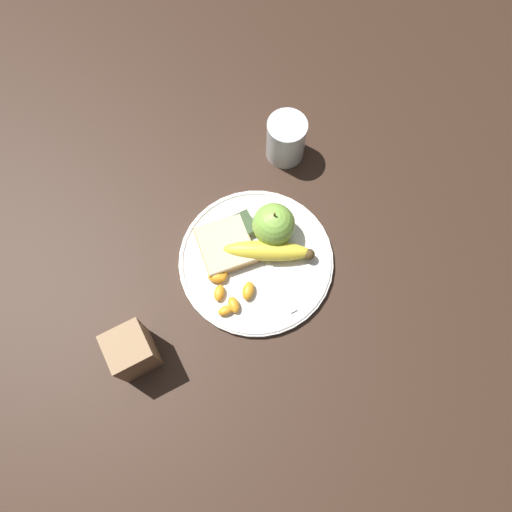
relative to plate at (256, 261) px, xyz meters
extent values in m
plane|color=#332116|center=(0.00, 0.00, -0.01)|extent=(3.00, 3.00, 0.00)
cylinder|color=silver|center=(0.00, 0.00, 0.00)|extent=(0.28, 0.28, 0.01)
torus|color=silver|center=(0.00, 0.00, 0.00)|extent=(0.27, 0.27, 0.01)
cylinder|color=silver|center=(0.18, -0.16, 0.04)|extent=(0.08, 0.08, 0.09)
cylinder|color=yellow|center=(0.18, -0.16, 0.03)|extent=(0.07, 0.07, 0.08)
sphere|color=#84BC47|center=(0.03, -0.05, 0.04)|extent=(0.08, 0.08, 0.08)
cylinder|color=brown|center=(0.03, -0.05, 0.09)|extent=(0.00, 0.00, 0.01)
ellipsoid|color=yellow|center=(0.00, -0.02, 0.02)|extent=(0.11, 0.16, 0.04)
sphere|color=#473319|center=(-0.04, -0.09, 0.02)|extent=(0.02, 0.02, 0.02)
cube|color=#AB8751|center=(0.05, 0.04, 0.02)|extent=(0.11, 0.10, 0.02)
cube|color=beige|center=(0.05, 0.04, 0.02)|extent=(0.10, 0.10, 0.02)
cube|color=silver|center=(-0.05, -0.01, 0.01)|extent=(0.13, 0.01, 0.00)
cube|color=silver|center=(0.04, -0.02, 0.01)|extent=(0.05, 0.03, 0.00)
cube|color=silver|center=(0.07, -0.01, 0.01)|extent=(0.04, 0.04, 0.02)
cube|color=#334728|center=(0.07, -0.01, 0.02)|extent=(0.05, 0.04, 0.00)
ellipsoid|color=orange|center=(0.00, 0.08, 0.01)|extent=(0.04, 0.04, 0.02)
ellipsoid|color=orange|center=(-0.06, 0.07, 0.01)|extent=(0.03, 0.02, 0.02)
ellipsoid|color=orange|center=(-0.03, 0.09, 0.01)|extent=(0.03, 0.03, 0.02)
ellipsoid|color=orange|center=(-0.05, 0.04, 0.01)|extent=(0.04, 0.04, 0.02)
ellipsoid|color=orange|center=(-0.06, 0.09, 0.01)|extent=(0.02, 0.03, 0.02)
ellipsoid|color=orange|center=(0.01, 0.06, 0.01)|extent=(0.03, 0.03, 0.02)
cube|color=#93704C|center=(-0.06, 0.26, 0.04)|extent=(0.07, 0.07, 0.10)
camera|label=1|loc=(-0.26, 0.14, 0.85)|focal=35.00mm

